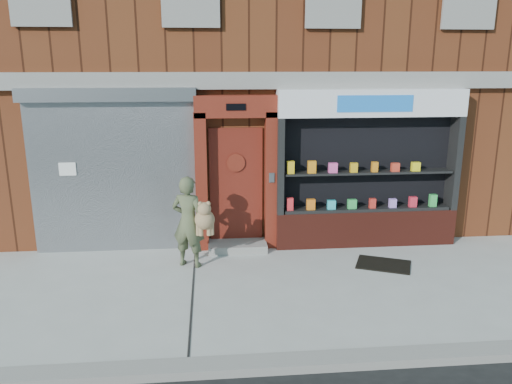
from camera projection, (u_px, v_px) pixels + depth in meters
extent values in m
plane|color=#9E9E99|center=(291.00, 287.00, 7.94)|extent=(80.00, 80.00, 0.00)
cube|color=gray|center=(320.00, 362.00, 5.85)|extent=(60.00, 0.30, 0.12)
cube|color=#532513|center=(256.00, 41.00, 12.71)|extent=(12.00, 8.00, 8.00)
cube|color=gray|center=(277.00, 80.00, 8.99)|extent=(12.00, 0.16, 0.30)
cube|color=gray|center=(114.00, 178.00, 9.18)|extent=(3.00, 0.10, 2.80)
cube|color=slate|center=(107.00, 95.00, 8.74)|extent=(3.10, 0.30, 0.24)
cube|color=white|center=(67.00, 169.00, 9.00)|extent=(0.30, 0.01, 0.24)
cube|color=#5E1A10|center=(201.00, 183.00, 9.28)|extent=(0.22, 0.28, 2.60)
cube|color=#5E1A10|center=(271.00, 181.00, 9.39)|extent=(0.22, 0.28, 2.60)
cube|color=#5E1A10|center=(236.00, 106.00, 8.98)|extent=(1.50, 0.28, 0.40)
cube|color=black|center=(236.00, 107.00, 8.84)|extent=(0.35, 0.01, 0.12)
cube|color=#5B1A10|center=(236.00, 186.00, 9.47)|extent=(1.00, 0.06, 2.20)
cylinder|color=black|center=(236.00, 163.00, 9.31)|extent=(0.28, 0.02, 0.28)
cylinder|color=#5E1A10|center=(236.00, 163.00, 9.30)|extent=(0.34, 0.02, 0.34)
cube|color=gray|center=(237.00, 246.00, 9.49)|extent=(1.10, 0.55, 0.15)
cube|color=slate|center=(272.00, 178.00, 9.22)|extent=(0.10, 0.02, 0.18)
cube|color=#581D14|center=(365.00, 227.00, 9.74)|extent=(3.50, 0.40, 0.70)
cube|color=black|center=(280.00, 166.00, 9.27)|extent=(0.12, 0.40, 1.80)
cube|color=black|center=(454.00, 163.00, 9.58)|extent=(0.12, 0.40, 1.80)
cube|color=black|center=(365.00, 162.00, 9.61)|extent=(3.30, 0.03, 1.80)
cube|color=black|center=(366.00, 208.00, 9.65)|extent=(3.20, 0.36, 0.06)
cube|color=black|center=(368.00, 172.00, 9.46)|extent=(3.20, 0.36, 0.04)
cube|color=white|center=(372.00, 103.00, 9.14)|extent=(3.50, 0.40, 0.50)
cube|color=blue|center=(375.00, 104.00, 8.94)|extent=(1.40, 0.01, 0.30)
cube|color=red|center=(290.00, 204.00, 9.40)|extent=(0.12, 0.09, 0.24)
cube|color=orange|center=(311.00, 204.00, 9.44)|extent=(0.16, 0.09, 0.20)
cube|color=#29C3D1|center=(331.00, 205.00, 9.48)|extent=(0.15, 0.09, 0.17)
cube|color=green|center=(352.00, 204.00, 9.51)|extent=(0.17, 0.09, 0.18)
cube|color=red|center=(372.00, 203.00, 9.55)|extent=(0.12, 0.09, 0.19)
cube|color=#B385EF|center=(393.00, 203.00, 9.59)|extent=(0.13, 0.09, 0.17)
cube|color=red|center=(413.00, 202.00, 9.62)|extent=(0.14, 0.09, 0.20)
cube|color=green|center=(433.00, 200.00, 9.65)|extent=(0.13, 0.09, 0.24)
cube|color=yellow|center=(291.00, 167.00, 9.22)|extent=(0.14, 0.09, 0.23)
cube|color=orange|center=(312.00, 167.00, 9.25)|extent=(0.15, 0.09, 0.23)
cube|color=#ED4FA0|center=(333.00, 168.00, 9.30)|extent=(0.16, 0.09, 0.18)
cube|color=gold|center=(354.00, 168.00, 9.33)|extent=(0.13, 0.09, 0.18)
cube|color=orange|center=(375.00, 167.00, 9.37)|extent=(0.11, 0.09, 0.19)
cube|color=red|center=(395.00, 167.00, 9.41)|extent=(0.15, 0.09, 0.16)
cube|color=yellow|center=(416.00, 167.00, 9.44)|extent=(0.16, 0.09, 0.17)
imported|color=#4B5337|center=(188.00, 222.00, 8.59)|extent=(0.69, 0.57, 1.61)
sphere|color=olive|center=(205.00, 220.00, 8.46)|extent=(0.34, 0.34, 0.34)
sphere|color=olive|center=(204.00, 209.00, 8.35)|extent=(0.23, 0.23, 0.23)
sphere|color=olive|center=(200.00, 204.00, 8.32)|extent=(0.08, 0.08, 0.08)
sphere|color=olive|center=(208.00, 204.00, 8.33)|extent=(0.08, 0.08, 0.08)
cylinder|color=olive|center=(198.00, 229.00, 8.49)|extent=(0.08, 0.08, 0.21)
cylinder|color=olive|center=(212.00, 229.00, 8.51)|extent=(0.08, 0.08, 0.21)
cylinder|color=olive|center=(201.00, 230.00, 8.47)|extent=(0.08, 0.08, 0.21)
cylinder|color=olive|center=(209.00, 229.00, 8.48)|extent=(0.08, 0.08, 0.21)
cube|color=black|center=(383.00, 264.00, 8.80)|extent=(1.09, 0.95, 0.02)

